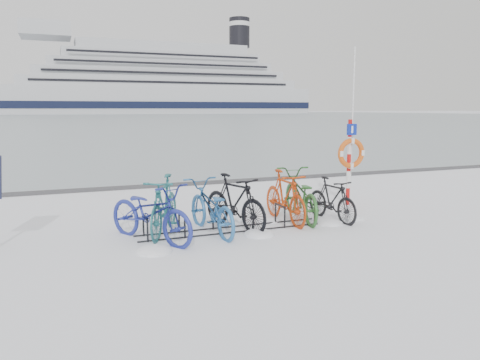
# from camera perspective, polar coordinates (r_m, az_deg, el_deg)

# --- Properties ---
(ground) EXTENTS (900.00, 900.00, 0.00)m
(ground) POSITION_cam_1_polar(r_m,az_deg,el_deg) (9.72, -0.86, -6.14)
(ground) COLOR white
(ground) RESTS_ON ground
(ice_sheet) EXTENTS (400.00, 298.00, 0.02)m
(ice_sheet) POSITION_cam_1_polar(r_m,az_deg,el_deg) (163.84, -20.57, 7.26)
(ice_sheet) COLOR #9DAAB2
(ice_sheet) RESTS_ON ground
(quay_edge) EXTENTS (400.00, 0.25, 0.10)m
(quay_edge) POSITION_cam_1_polar(r_m,az_deg,el_deg) (15.26, -8.72, -0.61)
(quay_edge) COLOR #3F3F42
(quay_edge) RESTS_ON ground
(bike_rack) EXTENTS (4.00, 0.48, 0.46)m
(bike_rack) POSITION_cam_1_polar(r_m,az_deg,el_deg) (9.68, -0.86, -5.10)
(bike_rack) COLOR black
(bike_rack) RESTS_ON ground
(lifebuoy_station) EXTENTS (0.78, 0.22, 4.03)m
(lifebuoy_station) POSITION_cam_1_polar(r_m,az_deg,el_deg) (12.33, 13.35, 3.18)
(lifebuoy_station) COLOR #B6110E
(lifebuoy_station) RESTS_ON ground
(cruise_ferry) EXTENTS (147.29, 27.76, 48.40)m
(cruise_ferry) POSITION_cam_1_polar(r_m,az_deg,el_deg) (237.00, -9.50, 11.15)
(cruise_ferry) COLOR silver
(cruise_ferry) RESTS_ON ground
(bike_0) EXTENTS (1.79, 2.30, 1.16)m
(bike_0) POSITION_cam_1_polar(r_m,az_deg,el_deg) (9.01, -10.85, -3.68)
(bike_0) COLOR navy
(bike_0) RESTS_ON ground
(bike_1) EXTENTS (1.40, 2.05, 1.21)m
(bike_1) POSITION_cam_1_polar(r_m,az_deg,el_deg) (9.46, -9.25, -2.90)
(bike_1) COLOR #216367
(bike_1) RESTS_ON ground
(bike_2) EXTENTS (0.93, 2.15, 1.10)m
(bike_2) POSITION_cam_1_polar(r_m,az_deg,el_deg) (9.45, -3.60, -3.17)
(bike_2) COLOR #2B67A3
(bike_2) RESTS_ON ground
(bike_3) EXTENTS (1.14, 2.03, 1.17)m
(bike_3) POSITION_cam_1_polar(r_m,az_deg,el_deg) (9.78, -0.65, -2.52)
(bike_3) COLOR black
(bike_3) RESTS_ON ground
(bike_4) EXTENTS (0.58, 1.97, 1.18)m
(bike_4) POSITION_cam_1_polar(r_m,az_deg,el_deg) (10.38, 5.50, -1.90)
(bike_4) COLOR #B5380E
(bike_4) RESTS_ON ground
(bike_5) EXTENTS (1.18, 2.33, 1.16)m
(bike_5) POSITION_cam_1_polar(r_m,az_deg,el_deg) (10.69, 7.32, -1.65)
(bike_5) COLOR #2C642A
(bike_5) RESTS_ON ground
(bike_6) EXTENTS (0.65, 1.70, 1.00)m
(bike_6) POSITION_cam_1_polar(r_m,az_deg,el_deg) (10.71, 11.15, -2.17)
(bike_6) COLOR black
(bike_6) RESTS_ON ground
(snow_drifts) EXTENTS (5.29, 2.16, 0.22)m
(snow_drifts) POSITION_cam_1_polar(r_m,az_deg,el_deg) (9.62, 2.06, -6.31)
(snow_drifts) COLOR white
(snow_drifts) RESTS_ON ground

